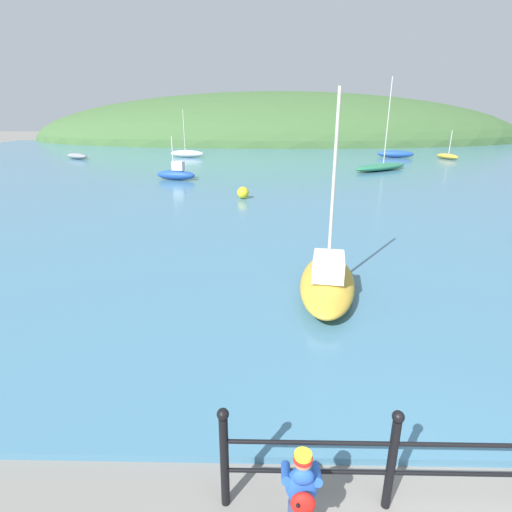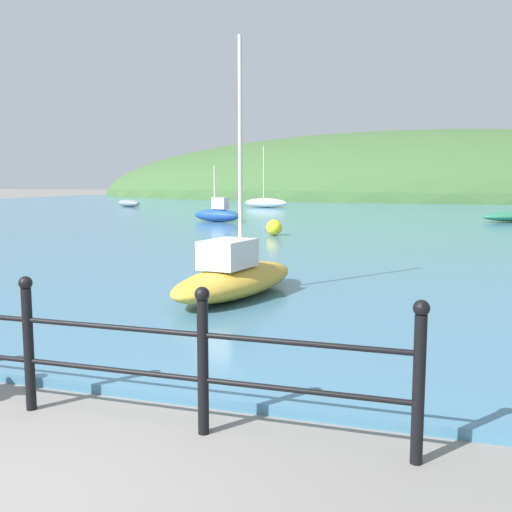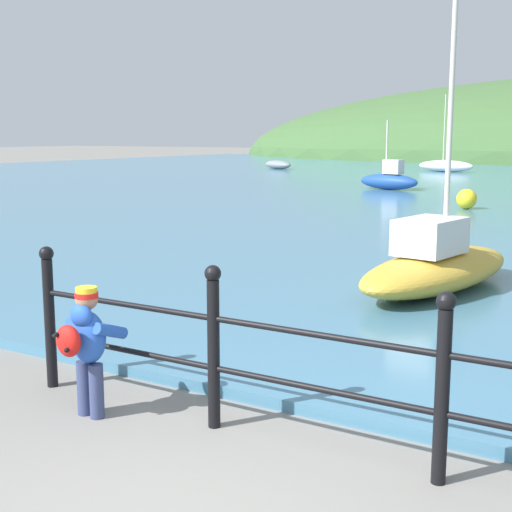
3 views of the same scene
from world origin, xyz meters
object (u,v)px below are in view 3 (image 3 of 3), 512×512
Objects in this scene: child_in_coat at (86,340)px; boat_blue_hull at (437,265)px; boat_twin_mast at (446,166)px; boat_mid_harbor at (278,165)px; mooring_buoy at (467,199)px; boat_nearest_quay at (389,180)px.

boat_blue_hull reaches higher than child_in_coat.
boat_twin_mast is 9.73m from boat_mid_harbor.
mooring_buoy is (-2.39, 10.62, -0.05)m from boat_blue_hull.
boat_twin_mast is at bearing 107.80° from mooring_buoy.
boat_nearest_quay is at bearing -82.22° from boat_twin_mast.
child_in_coat is 22.36m from boat_nearest_quay.
child_in_coat is at bearing -62.97° from boat_mid_harbor.
boat_blue_hull is (1.04, 5.35, -0.18)m from child_in_coat.
boat_nearest_quay is 16.57m from boat_mid_harbor.
boat_twin_mast is (-8.62, 30.03, 0.01)m from boat_blue_hull.
boat_nearest_quay is at bearing 127.60° from mooring_buoy.
boat_twin_mast reaches higher than child_in_coat.
boat_twin_mast reaches higher than boat_mid_harbor.
mooring_buoy is at bearing -72.20° from boat_twin_mast.
boat_blue_hull reaches higher than mooring_buoy.
boat_twin_mast is at bearing 102.09° from child_in_coat.
child_in_coat reaches higher than boat_mid_harbor.
child_in_coat is 37.73m from boat_mid_harbor.
child_in_coat is 16.04m from mooring_buoy.
child_in_coat is 0.24× the size of boat_twin_mast.
boat_nearest_quay is 0.61× the size of boat_twin_mast.
boat_blue_hull is 31.24m from boat_twin_mast.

